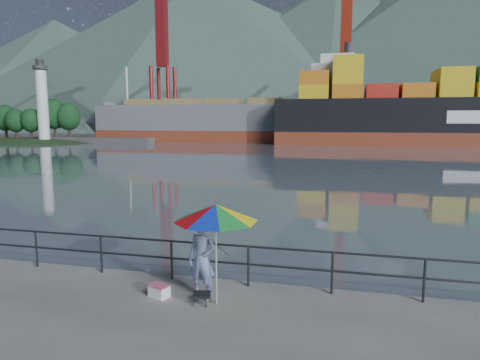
# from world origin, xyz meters

# --- Properties ---
(harbor_water) EXTENTS (500.00, 280.00, 0.00)m
(harbor_water) POSITION_xyz_m (0.00, 130.00, 0.00)
(harbor_water) COLOR slate
(harbor_water) RESTS_ON ground
(far_dock) EXTENTS (200.00, 40.00, 0.40)m
(far_dock) POSITION_xyz_m (10.00, 93.00, 0.00)
(far_dock) COLOR #514F4C
(far_dock) RESTS_ON ground
(guardrail) EXTENTS (22.00, 0.06, 1.03)m
(guardrail) POSITION_xyz_m (0.00, 1.70, 0.52)
(guardrail) COLOR #2D3033
(guardrail) RESTS_ON ground
(mountains) EXTENTS (600.00, 332.80, 80.00)m
(mountains) POSITION_xyz_m (38.82, 207.75, 35.55)
(mountains) COLOR #385147
(mountains) RESTS_ON ground
(lighthouse_islet) EXTENTS (48.00, 26.40, 19.20)m
(lighthouse_islet) POSITION_xyz_m (-54.97, 61.99, 0.26)
(lighthouse_islet) COLOR #263F1E
(lighthouse_islet) RESTS_ON ground
(container_stacks) EXTENTS (58.00, 5.40, 7.80)m
(container_stacks) POSITION_xyz_m (28.45, 93.16, 3.06)
(container_stacks) COLOR yellow
(container_stacks) RESTS_ON ground
(fisherman) EXTENTS (0.74, 0.56, 1.84)m
(fisherman) POSITION_xyz_m (2.13, 0.77, 0.92)
(fisherman) COLOR #274991
(fisherman) RESTS_ON ground
(beach_umbrella) EXTENTS (2.39, 2.39, 2.25)m
(beach_umbrella) POSITION_xyz_m (2.54, 0.54, 2.06)
(beach_umbrella) COLOR white
(beach_umbrella) RESTS_ON ground
(folding_stool) EXTENTS (0.44, 0.44, 0.25)m
(folding_stool) POSITION_xyz_m (2.23, 0.44, 0.13)
(folding_stool) COLOR black
(folding_stool) RESTS_ON ground
(cooler_bag) EXTENTS (0.52, 0.43, 0.25)m
(cooler_bag) POSITION_xyz_m (1.14, 0.59, 0.13)
(cooler_bag) COLOR white
(cooler_bag) RESTS_ON ground
(fishing_rod) EXTENTS (0.40, 1.59, 1.15)m
(fishing_rod) POSITION_xyz_m (1.97, 2.16, 0.00)
(fishing_rod) COLOR black
(fishing_rod) RESTS_ON ground
(bulk_carrier) EXTENTS (57.91, 10.02, 14.50)m
(bulk_carrier) POSITION_xyz_m (-12.83, 74.86, 4.04)
(bulk_carrier) COLOR maroon
(bulk_carrier) RESTS_ON ground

